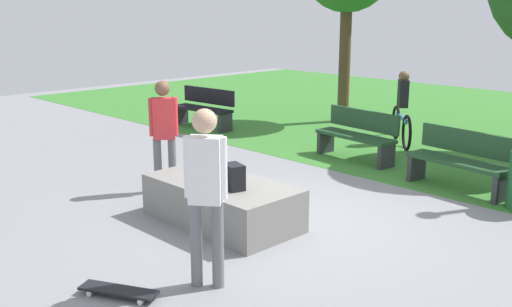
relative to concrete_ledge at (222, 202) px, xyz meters
The scene contains 10 objects.
ground_plane 1.11m from the concrete_ledge, 51.67° to the left, with size 28.00×28.00×0.00m, color gray.
concrete_ledge is the anchor object (origin of this frame).
backpack_on_ledge 0.57m from the concrete_ledge, 17.09° to the right, with size 0.28×0.20×0.32m, color black.
skater_performing_trick 1.98m from the concrete_ledge, 45.89° to the right, with size 0.38×0.35×1.82m.
skater_watching 1.80m from the concrete_ledge, behind, with size 0.35×0.38×1.69m.
skateboard_by_ledge 2.25m from the concrete_ledge, 68.07° to the right, with size 0.80×0.55×0.08m.
park_bench_far_left 4.02m from the concrete_ledge, 100.49° to the left, with size 1.64×0.62×0.91m.
park_bench_far_right 6.31m from the concrete_ledge, 142.42° to the left, with size 1.63×0.59×0.91m.
park_bench_by_oak 3.86m from the concrete_ledge, 67.51° to the left, with size 1.64×0.63×0.91m.
cyclist_on_bicycle 5.79m from the concrete_ledge, 99.10° to the left, with size 1.29×1.36×1.52m.
Camera 1 is at (4.87, -5.66, 2.75)m, focal length 41.64 mm.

